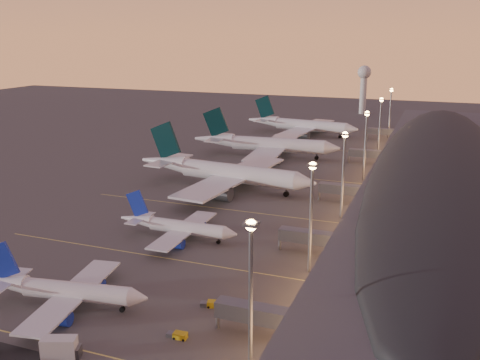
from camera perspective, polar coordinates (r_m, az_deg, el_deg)
name	(u,v)px	position (r m, az deg, el deg)	size (l,w,h in m)	color
ground	(170,250)	(137.41, -7.52, -7.38)	(700.00, 700.00, 0.00)	#474542
airliner_narrow_south	(63,290)	(114.32, -18.39, -11.12)	(36.10, 32.59, 12.91)	silver
airliner_narrow_north	(177,227)	(143.69, -6.71, -4.97)	(34.18, 30.39, 12.26)	silver
airliner_wide_near	(223,172)	(188.32, -1.79, 0.84)	(69.29, 63.49, 22.16)	silver
airliner_wide_mid	(265,144)	(237.59, 2.72, 3.82)	(66.50, 60.70, 21.27)	silver
airliner_wide_far	(301,125)	(291.89, 6.55, 5.83)	(63.19, 58.04, 20.22)	silver
terminal_building	(438,171)	(188.82, 20.36, 0.88)	(56.35, 255.00, 17.46)	#48494D
light_masts	(357,144)	(181.41, 12.40, 3.77)	(2.20, 217.20, 25.90)	slate
radar_tower	(364,81)	(375.96, 13.07, 10.21)	(9.00, 9.00, 32.50)	silver
lane_markings	(229,204)	(171.40, -1.22, -2.61)	(90.00, 180.36, 0.00)	#D8C659
baggage_tug_a	(178,335)	(100.37, -6.65, -16.13)	(3.80, 1.80, 1.11)	gold
baggage_tug_b	(211,304)	(109.79, -3.07, -13.07)	(4.29, 2.50, 1.20)	gold
catering_truck_a	(61,348)	(98.86, -18.51, -16.63)	(6.83, 4.55, 3.59)	silver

